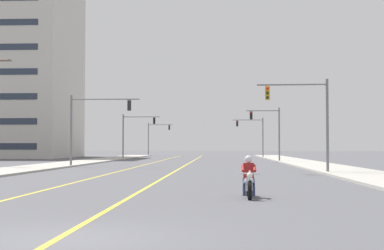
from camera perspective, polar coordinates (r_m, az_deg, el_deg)
The scene contains 12 objects.
ground_plane at distance 11.42m, azimuth -12.61°, elevation -11.07°, with size 400.00×400.00×0.00m, color #515156.
lane_stripe_center at distance 56.00m, azimuth -0.48°, elevation -3.96°, with size 0.16×100.00×0.01m, color yellow.
lane_stripe_left at distance 56.35m, azimuth -4.51°, elevation -3.94°, with size 0.16×100.00×0.01m, color yellow.
sidewalk_kerb_right at distance 51.65m, azimuth 12.45°, elevation -3.99°, with size 4.40×110.00×0.14m, color #ADA89E.
sidewalk_kerb_left at distance 52.98m, azimuth -13.39°, elevation -3.93°, with size 4.40×110.00×0.14m, color #ADA89E.
motorcycle_with_rider at distance 19.86m, azimuth 5.71°, elevation -5.58°, with size 0.70×2.19×1.46m.
traffic_signal_near_right at distance 38.13m, azimuth 11.44°, elevation 1.37°, with size 4.67×0.37×6.20m.
traffic_signal_near_left at distance 49.88m, azimuth -10.03°, elevation 0.64°, with size 6.02×0.43×6.20m.
traffic_signal_mid_right at distance 65.66m, azimuth 7.81°, elevation -0.15°, with size 3.86×0.40×6.20m.
traffic_signal_mid_left at distance 79.16m, azimuth -5.85°, elevation -0.43°, with size 5.17×0.39×6.20m.
traffic_signal_far_right at distance 88.58m, azimuth 6.25°, elevation -0.63°, with size 4.77×0.50×6.20m.
traffic_signal_far_left at distance 107.62m, azimuth -3.68°, elevation -0.90°, with size 4.74×0.37×6.20m.
Camera 1 is at (2.96, -10.88, 1.78)m, focal length 53.23 mm.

